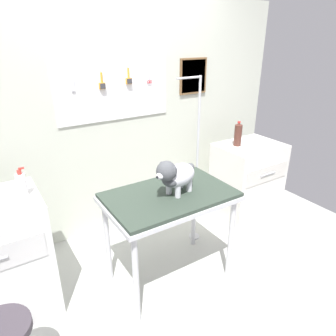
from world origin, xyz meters
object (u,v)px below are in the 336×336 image
grooming_table (170,203)px  cabinet_right (247,181)px  soda_bottle (238,134)px  dog (175,175)px  grooming_arm (196,170)px

grooming_table → cabinet_right: size_ratio=1.16×
cabinet_right → soda_bottle: soda_bottle is taller
cabinet_right → dog: bearing=-161.6°
cabinet_right → grooming_table: bearing=-163.4°
dog → grooming_arm: bearing=37.4°
grooming_table → soda_bottle: soda_bottle is taller
grooming_arm → soda_bottle: 0.67m
grooming_table → dog: bearing=-50.3°
dog → grooming_table: bearing=129.7°
dog → cabinet_right: (1.24, 0.41, -0.54)m
dog → soda_bottle: 1.20m
grooming_arm → soda_bottle: (0.62, 0.10, 0.23)m
grooming_arm → cabinet_right: bearing=3.2°
grooming_arm → soda_bottle: grooming_arm is taller
grooming_table → grooming_arm: bearing=33.2°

